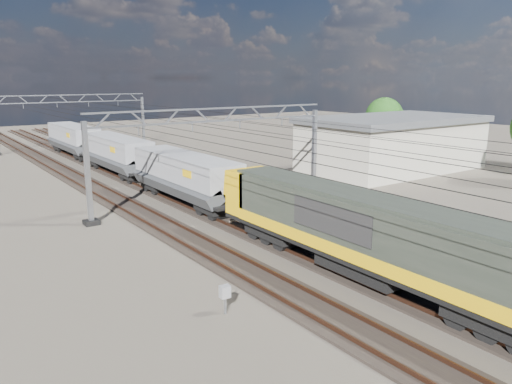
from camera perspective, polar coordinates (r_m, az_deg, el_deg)
ground at (r=34.22m, az=-0.85°, el=-2.66°), size 160.00×160.00×0.00m
track_outer_west at (r=31.32m, az=-9.94°, el=-4.20°), size 2.60×140.00×0.30m
track_loco at (r=33.15m, az=-3.70°, el=-3.07°), size 2.60×140.00×0.30m
track_inner_east at (r=35.34m, az=1.82°, el=-2.04°), size 2.60×140.00×0.30m
track_outer_east at (r=37.82m, az=6.65°, el=-1.12°), size 2.60×140.00×0.30m
catenary_gantry_mid at (r=36.71m, az=-4.44°, el=4.61°), size 19.90×0.90×7.11m
catenary_gantry_far at (r=69.89m, az=-20.06°, el=7.81°), size 19.90×0.90×7.11m
overhead_wires at (r=39.96m, az=-7.48°, el=7.87°), size 12.03×140.00×0.53m
locomotive at (r=23.35m, az=12.52°, el=-4.48°), size 2.76×21.10×3.62m
hopper_wagon_lead at (r=37.18m, az=-8.10°, el=2.01°), size 3.38×13.00×3.25m
hopper_wagon_mid at (r=50.06m, az=-15.68°, el=4.45°), size 3.38×13.00×3.25m
hopper_wagon_third at (r=63.50m, az=-20.13°, el=5.84°), size 3.38×13.00×3.25m
trackside_cabinet at (r=20.10m, az=-3.57°, el=-11.40°), size 0.42×0.33×1.20m
industrial_shed at (r=52.90m, az=15.32°, el=5.44°), size 18.60×10.60×5.40m
tree_far at (r=64.06m, az=14.76°, el=8.19°), size 5.13×4.73×6.88m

